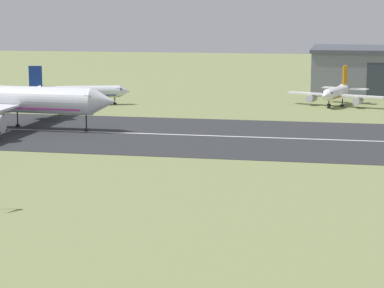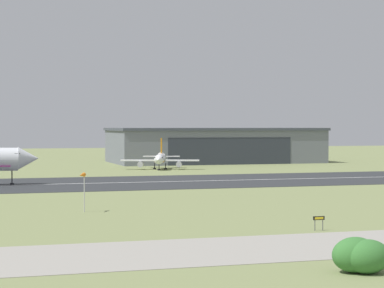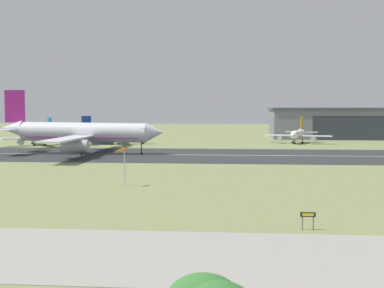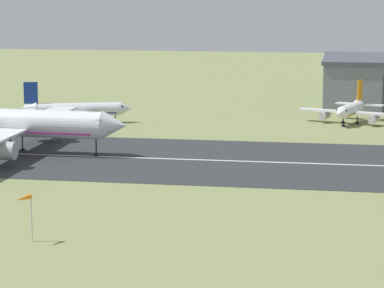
{
  "view_description": "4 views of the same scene",
  "coord_description": "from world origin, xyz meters",
  "px_view_note": "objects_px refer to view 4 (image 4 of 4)",
  "views": [
    {
      "loc": [
        20.5,
        -6.05,
        21.54
      ],
      "look_at": [
        2.35,
        83.78,
        5.26
      ],
      "focal_mm": 70.0,
      "sensor_mm": 36.0,
      "label": 1
    },
    {
      "loc": [
        -33.19,
        -40.32,
        12.47
      ],
      "look_at": [
        3.96,
        85.12,
        9.34
      ],
      "focal_mm": 70.0,
      "sensor_mm": 36.0,
      "label": 2
    },
    {
      "loc": [
        -0.01,
        -11.19,
        11.79
      ],
      "look_at": [
        -9.46,
        93.16,
        4.7
      ],
      "focal_mm": 50.0,
      "sensor_mm": 36.0,
      "label": 3
    },
    {
      "loc": [
        18.67,
        -30.14,
        29.48
      ],
      "look_at": [
        -3.33,
        96.11,
        7.22
      ],
      "focal_mm": 85.0,
      "sensor_mm": 36.0,
      "label": 4
    }
  ],
  "objects_px": {
    "windsock_pole": "(24,201)",
    "airplane_landing": "(13,124)",
    "airplane_parked_centre": "(350,110)",
    "airplane_parked_east": "(77,110)"
  },
  "relations": [
    {
      "from": "windsock_pole",
      "to": "airplane_landing",
      "type": "bearing_deg",
      "value": 112.06
    },
    {
      "from": "airplane_landing",
      "to": "airplane_parked_centre",
      "type": "relative_size",
      "value": 2.51
    },
    {
      "from": "airplane_landing",
      "to": "windsock_pole",
      "type": "height_order",
      "value": "airplane_landing"
    },
    {
      "from": "airplane_parked_centre",
      "to": "airplane_parked_east",
      "type": "height_order",
      "value": "airplane_parked_east"
    },
    {
      "from": "airplane_landing",
      "to": "airplane_parked_east",
      "type": "xyz_separation_m",
      "value": [
        0.46,
        37.11,
        -2.43
      ]
    },
    {
      "from": "airplane_parked_east",
      "to": "windsock_pole",
      "type": "relative_size",
      "value": 4.27
    },
    {
      "from": "airplane_landing",
      "to": "airplane_parked_centre",
      "type": "bearing_deg",
      "value": 38.34
    },
    {
      "from": "airplane_landing",
      "to": "airplane_parked_east",
      "type": "relative_size",
      "value": 2.27
    },
    {
      "from": "airplane_parked_centre",
      "to": "windsock_pole",
      "type": "distance_m",
      "value": 108.09
    },
    {
      "from": "airplane_parked_centre",
      "to": "airplane_parked_east",
      "type": "bearing_deg",
      "value": -170.64
    }
  ]
}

